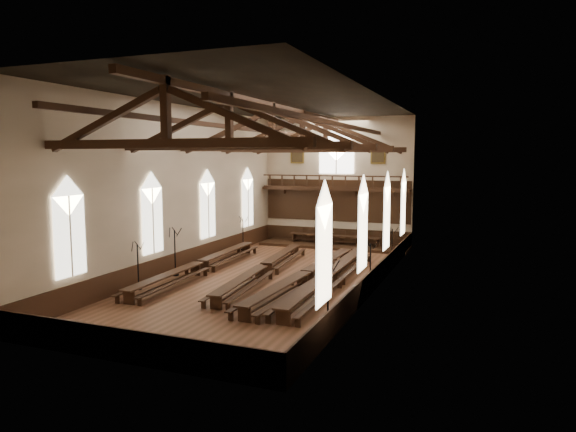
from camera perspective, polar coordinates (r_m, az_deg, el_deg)
name	(u,v)px	position (r m, az deg, el deg)	size (l,w,h in m)	color
ground	(272,278)	(29.53, -1.75, -6.94)	(26.00, 26.00, 0.00)	brown
room_walls	(272,165)	(28.71, -1.80, 5.69)	(26.00, 26.00, 26.00)	beige
wainscot_band	(272,268)	(29.39, -1.76, -5.80)	(12.00, 26.00, 1.20)	#381D10
side_windows	(272,213)	(28.88, -1.78, 0.29)	(11.85, 19.80, 4.50)	white
end_window	(336,153)	(40.88, 5.41, 7.00)	(2.80, 0.12, 3.80)	white
minstrels_gallery	(335,195)	(40.76, 5.26, 2.33)	(11.80, 1.24, 3.70)	#331A10
portraits	(336,154)	(40.88, 5.40, 6.83)	(7.75, 0.09, 1.45)	brown
roof_trusses	(272,133)	(28.74, -1.81, 9.20)	(11.70, 25.70, 2.80)	#331A10
refectory_row_a	(200,264)	(31.07, -9.78, -5.32)	(1.82, 14.47, 0.75)	#331A10
refectory_row_b	(263,267)	(29.94, -2.75, -5.72)	(2.11, 14.30, 0.73)	#331A10
refectory_row_c	(306,275)	(27.98, 2.01, -6.52)	(1.84, 14.64, 0.77)	#331A10
refectory_row_d	(330,275)	(27.87, 4.66, -6.57)	(1.71, 14.75, 0.78)	#331A10
dais	(334,245)	(39.93, 5.17, -3.25)	(11.40, 3.14, 0.21)	#381D10
high_table	(334,237)	(39.82, 5.18, -2.29)	(7.27, 1.05, 0.68)	#331A10
high_chairs	(337,236)	(40.50, 5.47, -2.22)	(6.72, 0.42, 0.95)	#331A10
candelabrum_left_near	(138,275)	(28.06, -16.30, -6.30)	(0.71, 0.78, 2.55)	black
candelabrum_left_mid	(175,261)	(30.72, -12.42, -4.91)	(0.76, 0.88, 2.85)	black
candelabrum_left_far	(243,240)	(38.28, -5.02, -2.66)	(0.77, 0.72, 2.55)	black
candelabrum_right_near	(328,309)	(20.80, 4.45, -10.27)	(0.88, 0.81, 2.89)	black
candelabrum_right_mid	(370,272)	(28.10, 9.11, -6.16)	(0.65, 0.75, 2.45)	black
candelabrum_right_far	(392,252)	(34.42, 11.46, -3.90)	(0.70, 0.70, 2.36)	black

